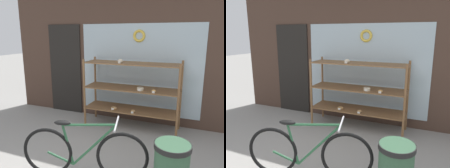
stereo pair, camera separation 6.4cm
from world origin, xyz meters
TOP-DOWN VIEW (x-y plane):
  - storefront_facade at (-0.04, 2.72)m, footprint 5.84×0.13m
  - display_case at (0.17, 2.30)m, footprint 1.90×0.56m
  - bicycle at (0.06, 0.50)m, footprint 1.65×0.56m
  - trash_bin at (1.17, 0.59)m, footprint 0.43×0.43m

SIDE VIEW (x-z plane):
  - trash_bin at x=1.17m, z-range 0.03..0.70m
  - bicycle at x=0.06m, z-range -0.04..0.77m
  - display_case at x=0.17m, z-range 0.12..1.53m
  - storefront_facade at x=-0.04m, z-range -0.06..3.79m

